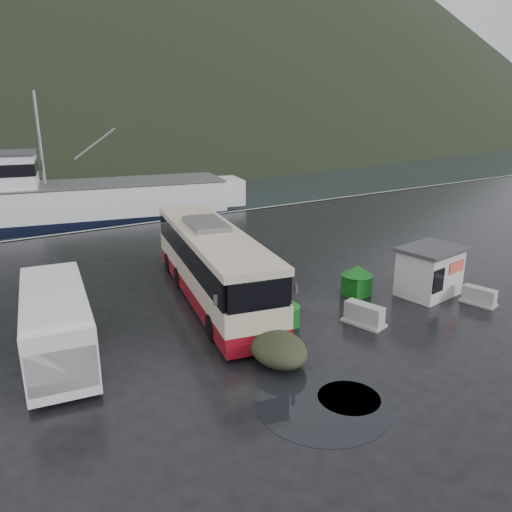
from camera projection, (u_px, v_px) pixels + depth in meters
ground at (258, 331)px, 19.91m from camera, size 160.00×160.00×0.00m
quay_edge at (109, 228)px, 36.04m from camera, size 160.00×0.60×1.50m
coach_bus at (214, 298)px, 23.21m from camera, size 5.53×12.66×3.48m
white_van at (61, 360)px, 17.66m from camera, size 3.16×6.71×2.70m
waste_bin_left at (284, 326)px, 20.29m from camera, size 0.94×0.94×1.28m
waste_bin_right at (356, 295)px, 23.53m from camera, size 1.15×1.15×1.49m
dome_tent at (278, 361)px, 17.55m from camera, size 2.23×2.86×1.03m
ticket_kiosk at (427, 294)px, 23.68m from camera, size 3.21×2.58×2.31m
jersey_barrier_a at (363, 324)px, 20.52m from camera, size 1.28×1.90×0.87m
jersey_barrier_b at (478, 304)px, 22.58m from camera, size 1.07×1.65×0.76m
fishing_trawler at (88, 207)px, 43.35m from camera, size 28.45×11.71×11.12m
puddles at (328, 403)px, 15.12m from camera, size 4.10×4.10×0.01m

